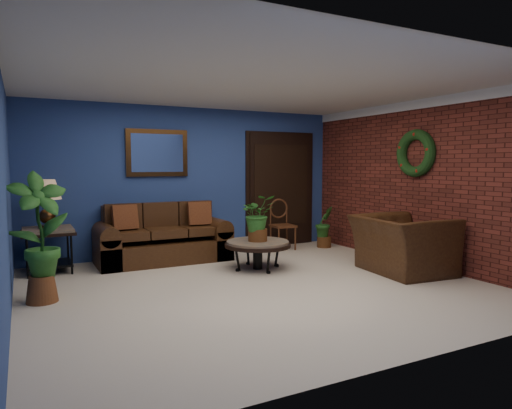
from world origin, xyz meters
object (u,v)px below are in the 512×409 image
end_table (48,238)px  side_chair (281,221)px  coffee_table (258,245)px  sofa (162,242)px  table_lamp (47,198)px  armchair (402,245)px

end_table → side_chair: bearing=1.0°
side_chair → end_table: bearing=-175.4°
coffee_table → end_table: bearing=156.7°
sofa → end_table: sofa is taller
sofa → table_lamp: bearing=-179.1°
sofa → armchair: size_ratio=1.65×
coffee_table → end_table: (-2.74, 1.18, 0.13)m
sofa → table_lamp: (-1.65, -0.03, 0.76)m
sofa → armchair: (2.80, -2.34, 0.10)m
sofa → side_chair: 2.22m
coffee_table → armchair: armchair is taller
coffee_table → table_lamp: (-2.74, 1.18, 0.71)m
armchair → coffee_table: bearing=62.3°
table_lamp → armchair: table_lamp is taller
table_lamp → side_chair: size_ratio=0.73×
sofa → coffee_table: 1.62m
coffee_table → armchair: (1.71, -1.14, 0.04)m
side_chair → coffee_table: bearing=-128.6°
sofa → armchair: sofa is taller
side_chair → armchair: bearing=-72.7°
end_table → table_lamp: bearing=-135.0°
armchair → side_chair: bearing=19.6°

